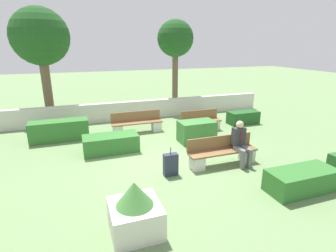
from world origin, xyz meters
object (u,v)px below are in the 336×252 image
at_px(suitcase, 171,165).
at_px(bench_left_side, 137,124).
at_px(bench_right_side, 201,123).
at_px(tree_leftmost, 40,38).
at_px(bench_front, 222,154).
at_px(person_seated_man, 241,141).
at_px(tree_center_left, 175,40).
at_px(planter_corner_left, 135,211).

bearing_deg(suitcase, bench_left_side, 90.26).
relative_size(bench_right_side, tree_leftmost, 0.33).
bearing_deg(bench_left_side, bench_right_side, -11.57).
bearing_deg(bench_front, tree_leftmost, 124.78).
relative_size(bench_left_side, suitcase, 2.50).
relative_size(bench_left_side, person_seated_man, 1.56).
xyz_separation_m(tree_leftmost, tree_center_left, (6.49, -0.57, -0.08)).
bearing_deg(bench_front, bench_left_side, 114.20).
height_order(bench_right_side, suitcase, bench_right_side).
xyz_separation_m(bench_front, tree_leftmost, (-5.32, 7.65, 3.46)).
bearing_deg(bench_front, suitcase, -175.45).
bearing_deg(person_seated_man, tree_center_left, 84.83).
bearing_deg(bench_left_side, person_seated_man, -57.35).
distance_m(bench_right_side, tree_center_left, 5.19).
xyz_separation_m(bench_left_side, bench_right_side, (2.61, -0.69, -0.02)).
xyz_separation_m(bench_front, suitcase, (-1.72, -0.14, -0.02)).
bearing_deg(person_seated_man, bench_front, 164.64).
bearing_deg(bench_right_side, tree_leftmost, 154.62).
distance_m(bench_left_side, bench_right_side, 2.70).
bearing_deg(tree_leftmost, planter_corner_left, -77.55).
relative_size(person_seated_man, tree_center_left, 0.28).
xyz_separation_m(bench_left_side, planter_corner_left, (-1.42, -5.97, 0.13)).
xyz_separation_m(suitcase, tree_leftmost, (-3.59, 7.79, 3.48)).
bearing_deg(planter_corner_left, tree_leftmost, 102.45).
distance_m(bench_front, tree_leftmost, 9.94).
relative_size(bench_front, bench_left_side, 1.04).
xyz_separation_m(planter_corner_left, tree_leftmost, (-2.15, 9.75, 3.33)).
relative_size(bench_left_side, tree_center_left, 0.44).
bearing_deg(planter_corner_left, bench_right_side, 52.66).
bearing_deg(tree_center_left, bench_left_side, -132.16).
relative_size(tree_leftmost, tree_center_left, 1.09).
xyz_separation_m(bench_left_side, person_seated_man, (2.26, -4.01, 0.41)).
height_order(planter_corner_left, suitcase, planter_corner_left).
xyz_separation_m(person_seated_man, planter_corner_left, (-3.68, -1.96, -0.28)).
height_order(bench_front, bench_right_side, same).
distance_m(planter_corner_left, suitcase, 2.44).
xyz_separation_m(suitcase, tree_center_left, (2.89, 7.22, 3.41)).
bearing_deg(tree_center_left, person_seated_man, -95.17).
distance_m(person_seated_man, suitcase, 2.28).
relative_size(person_seated_man, suitcase, 1.60).
bearing_deg(person_seated_man, planter_corner_left, -151.98).
bearing_deg(tree_leftmost, suitcase, -65.23).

